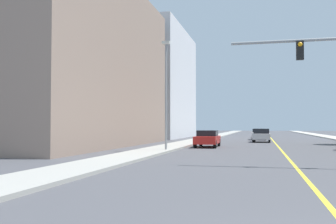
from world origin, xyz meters
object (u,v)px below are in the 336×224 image
Objects in this scene: car_silver at (262,135)px; car_red at (208,138)px; street_lamp at (166,89)px; car_white at (259,134)px; car_gray at (259,133)px.

car_red is (-4.53, -11.23, -0.01)m from car_silver.
car_white is at bearing 75.66° from street_lamp.
street_lamp is at bearing -98.81° from car_gray.
car_white is (6.30, 24.64, -3.69)m from street_lamp.
car_white is 7.09m from car_silver.
car_silver reaches higher than car_red.
car_red is 1.04× the size of car_gray.
street_lamp is at bearing -105.48° from car_white.
street_lamp is at bearing 70.95° from car_red.
street_lamp is at bearing -109.33° from car_silver.
car_white is 0.91× the size of car_red.
car_white reaches higher than car_gray.
car_silver is (0.34, -7.08, 0.02)m from car_white.
street_lamp reaches higher than car_white.
street_lamp is 19.14m from car_silver.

